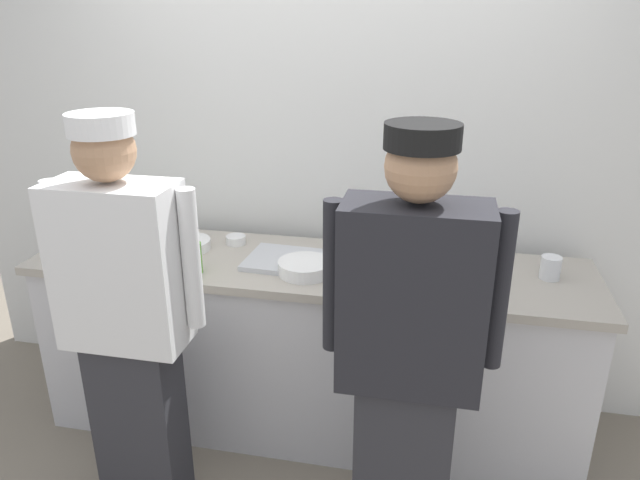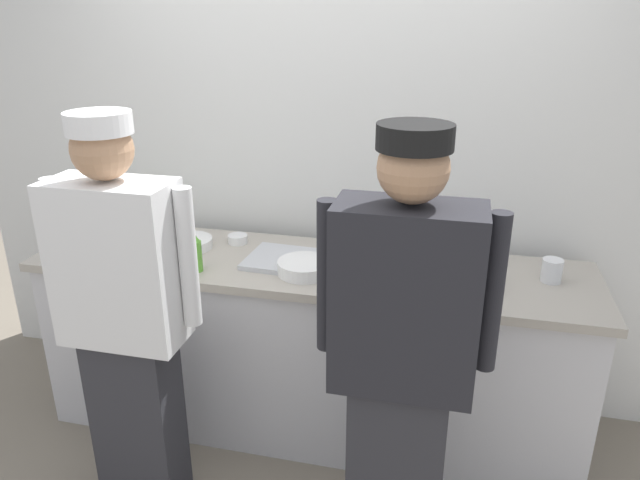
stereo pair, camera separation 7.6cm
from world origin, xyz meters
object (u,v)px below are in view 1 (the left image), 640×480
Objects in this scene: plate_stack_front at (187,245)px; sheet_tray at (295,261)px; chef_near_left at (127,318)px; ramekin_green_sauce at (125,248)px; plate_stack_rear at (305,267)px; chef_center at (409,356)px; mixing_bowl_steel at (448,268)px; squeeze_bottle_primary at (196,255)px; ramekin_red_sauce at (98,237)px; ramekin_yellow_sauce at (236,239)px; deli_cup at (550,268)px; chefs_knife at (369,267)px; squeeze_bottle_secondary at (123,218)px.

sheet_tray is (0.57, -0.07, -0.01)m from plate_stack_front.
ramekin_green_sauce is (-0.34, 0.61, 0.02)m from chef_near_left.
plate_stack_rear is 0.54× the size of sheet_tray.
chef_center is 0.68m from mixing_bowl_steel.
squeeze_bottle_primary is 1.71× the size of ramekin_red_sauce.
plate_stack_front is 0.97× the size of plate_stack_rear.
ramekin_yellow_sauce is at bearing 152.96° from sheet_tray.
deli_cup is at bearing -4.22° from ramekin_yellow_sauce.
ramekin_green_sauce is at bearing -156.87° from ramekin_yellow_sauce.
plate_stack_front is at bearing 122.23° from squeeze_bottle_primary.
squeeze_bottle_primary reaches higher than mixing_bowl_steel.
sheet_tray is 1.07m from ramekin_red_sauce.
ramekin_yellow_sauce is 1.00× the size of ramekin_green_sauce.
chefs_knife is at bearing -3.11° from plate_stack_front.
ramekin_yellow_sauce reaches higher than ramekin_red_sauce.
squeeze_bottle_secondary reaches higher than sheet_tray.
plate_stack_rear is at bearing -174.25° from mixing_bowl_steel.
sheet_tray is (0.52, 0.64, 0.02)m from chef_near_left.
ramekin_yellow_sauce is 0.73m from chefs_knife.
mixing_bowl_steel reaches higher than plate_stack_rear.
chef_center is 1.82m from ramekin_red_sauce.
chef_near_left is 0.47m from squeeze_bottle_primary.
squeeze_bottle_secondary is 2.01× the size of ramekin_green_sauce.
plate_stack_rear is at bearing -4.30° from ramekin_green_sauce.
plate_stack_rear is (-0.51, 0.61, 0.02)m from chef_center.
squeeze_bottle_primary reaches higher than plate_stack_front.
mixing_bowl_steel reaches higher than plate_stack_front.
mixing_bowl_steel is at bearing 26.31° from chef_near_left.
plate_stack_front reaches higher than chefs_knife.
deli_cup is at bearing 0.17° from plate_stack_front.
squeeze_bottle_secondary is 0.63m from ramekin_yellow_sauce.
deli_cup is (1.57, 0.26, -0.03)m from squeeze_bottle_primary.
squeeze_bottle_secondary is at bearing 163.81° from plate_stack_front.
deli_cup is (1.67, 0.71, 0.06)m from chef_near_left.
ramekin_green_sauce is (0.12, -0.21, -0.08)m from squeeze_bottle_secondary.
mixing_bowl_steel is at bearing 5.75° from plate_stack_rear.
squeeze_bottle_primary reaches higher than ramekin_yellow_sauce.
plate_stack_front is 1.28m from mixing_bowl_steel.
sheet_tray is 4.54× the size of ramekin_yellow_sauce.
ramekin_red_sauce is 1.42m from chefs_knife.
plate_stack_rear is (0.65, -0.17, 0.01)m from plate_stack_front.
mixing_bowl_steel reaches higher than ramekin_red_sauce.
ramekin_yellow_sauce is (-0.94, 0.89, 0.02)m from chef_center.
squeeze_bottle_secondary is (-0.46, 0.83, 0.10)m from chef_near_left.
chef_near_left is 7.02× the size of plate_stack_rear.
squeeze_bottle_secondary is at bearing 119.24° from chef_near_left.
squeeze_bottle_primary is at bearing -19.53° from ramekin_green_sauce.
chef_near_left reaches higher than mixing_bowl_steel.
ramekin_yellow_sauce is (0.22, 0.12, -0.00)m from plate_stack_front.
squeeze_bottle_primary reaches higher than chefs_knife.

